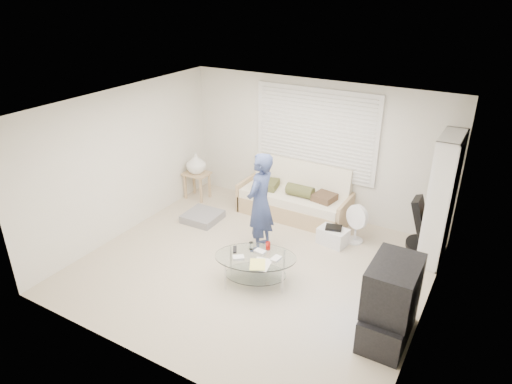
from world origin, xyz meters
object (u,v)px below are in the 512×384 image
Objects in this scene: bookshelf at (441,200)px; tv_unit at (390,302)px; coffee_table at (256,261)px; futon_sofa at (295,199)px.

tv_unit is at bearing -93.37° from bookshelf.
coffee_table is (-2.09, -1.96, -0.67)m from bookshelf.
bookshelf reaches higher than tv_unit.
futon_sofa is at bearing 174.99° from bookshelf.
coffee_table is (0.42, -2.18, 0.02)m from futon_sofa.
futon_sofa reaches higher than coffee_table.
bookshelf is 1.49× the size of coffee_table.
tv_unit is (2.39, -2.34, 0.19)m from futon_sofa.
bookshelf is at bearing 86.63° from tv_unit.
bookshelf is at bearing -5.01° from futon_sofa.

